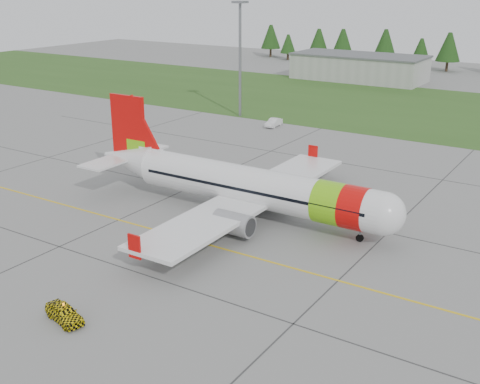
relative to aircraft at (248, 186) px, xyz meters
The scene contains 8 objects.
ground 17.34m from the aircraft, 75.53° to the right, with size 320.00×320.00×0.00m, color gray.
aircraft is the anchor object (origin of this frame).
follow_me_car 25.29m from the aircraft, 90.32° to the right, with size 1.54×1.31×3.84m, color yellow.
service_van 41.69m from the aircraft, 116.00° to the left, with size 1.50×1.42×4.31m, color silver.
grass_strip 65.73m from the aircraft, 86.28° to the left, with size 320.00×50.00×0.03m, color #30561E.
taxi_guideline 10.04m from the aircraft, 63.37° to the right, with size 120.00×0.25×0.02m, color gold.
hangar_west 96.99m from the aircraft, 105.39° to the left, with size 32.00×14.00×6.00m, color #A8A8A3.
floodlight_mast 50.38m from the aircraft, 123.76° to the left, with size 0.50×0.50×20.00m, color slate.
Camera 1 is at (27.45, -34.32, 23.79)m, focal length 45.00 mm.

